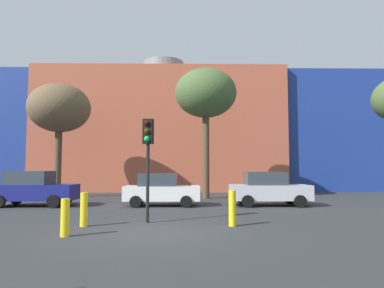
# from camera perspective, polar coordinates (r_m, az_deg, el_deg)

# --- Properties ---
(ground_plane) EXTENTS (200.00, 200.00, 0.00)m
(ground_plane) POSITION_cam_1_polar(r_m,az_deg,el_deg) (10.76, -6.30, -14.24)
(ground_plane) COLOR #2D3033
(building_backdrop) EXTENTS (39.97, 12.22, 12.62)m
(building_backdrop) POSITION_cam_1_polar(r_m,az_deg,el_deg) (34.66, -4.71, 1.55)
(building_backdrop) COLOR #B2563D
(building_backdrop) RESTS_ON ground_plane
(parked_car_1) EXTENTS (4.16, 2.04, 1.80)m
(parked_car_1) POSITION_cam_1_polar(r_m,az_deg,el_deg) (19.79, -24.57, -6.66)
(parked_car_1) COLOR navy
(parked_car_1) RESTS_ON ground_plane
(parked_car_2) EXTENTS (3.86, 1.90, 1.67)m
(parked_car_2) POSITION_cam_1_polar(r_m,az_deg,el_deg) (18.19, -5.10, -7.47)
(parked_car_2) COLOR white
(parked_car_2) RESTS_ON ground_plane
(parked_car_3) EXTENTS (4.04, 1.98, 1.75)m
(parked_car_3) POSITION_cam_1_polar(r_m,az_deg,el_deg) (18.63, 12.39, -7.19)
(parked_car_3) COLOR silver
(parked_car_3) RESTS_ON ground_plane
(traffic_light_island) EXTENTS (0.40, 0.39, 3.70)m
(traffic_light_island) POSITION_cam_1_polar(r_m,az_deg,el_deg) (12.57, -7.25, -0.31)
(traffic_light_island) COLOR black
(traffic_light_island) RESTS_ON ground_plane
(bare_tree_0) EXTENTS (4.17, 4.17, 7.74)m
(bare_tree_0) POSITION_cam_1_polar(r_m,az_deg,el_deg) (25.52, -20.90, 5.41)
(bare_tree_0) COLOR brown
(bare_tree_0) RESTS_ON ground_plane
(bare_tree_1) EXTENTS (4.05, 4.05, 8.53)m
(bare_tree_1) POSITION_cam_1_polar(r_m,az_deg,el_deg) (23.19, 2.26, 8.13)
(bare_tree_1) COLOR brown
(bare_tree_1) RESTS_ON ground_plane
(bollard_yellow_0) EXTENTS (0.24, 0.24, 1.12)m
(bollard_yellow_0) POSITION_cam_1_polar(r_m,az_deg,el_deg) (12.26, -17.29, -10.20)
(bollard_yellow_0) COLOR yellow
(bollard_yellow_0) RESTS_ON ground_plane
(bollard_yellow_1) EXTENTS (0.24, 0.24, 1.06)m
(bollard_yellow_1) POSITION_cam_1_polar(r_m,az_deg,el_deg) (10.64, -20.08, -11.25)
(bollard_yellow_1) COLOR yellow
(bollard_yellow_1) RESTS_ON ground_plane
(bollard_yellow_2) EXTENTS (0.24, 0.24, 1.18)m
(bollard_yellow_2) POSITION_cam_1_polar(r_m,az_deg,el_deg) (11.86, 6.61, -10.41)
(bollard_yellow_2) COLOR yellow
(bollard_yellow_2) RESTS_ON ground_plane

